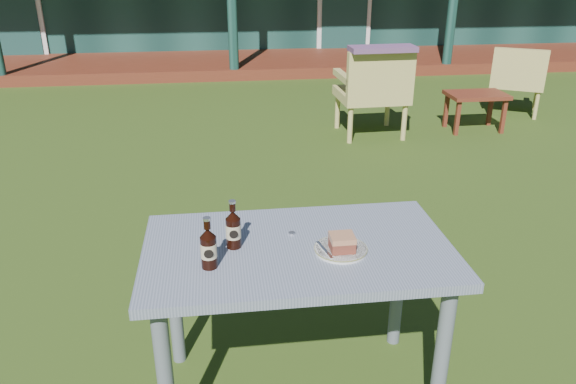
{
  "coord_description": "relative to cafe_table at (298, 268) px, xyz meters",
  "views": [
    {
      "loc": [
        -0.29,
        -3.5,
        1.78
      ],
      "look_at": [
        0.0,
        -1.3,
        0.82
      ],
      "focal_mm": 35.0,
      "sensor_mm": 36.0,
      "label": 1
    }
  ],
  "objects": [
    {
      "name": "cola_bottle_near",
      "position": [
        -0.25,
        0.03,
        0.18
      ],
      "size": [
        0.06,
        0.06,
        0.2
      ],
      "color": "black",
      "rests_on": "cafe_table"
    },
    {
      "name": "cola_bottle_far",
      "position": [
        -0.34,
        -0.11,
        0.18
      ],
      "size": [
        0.06,
        0.06,
        0.2
      ],
      "color": "black",
      "rests_on": "cafe_table"
    },
    {
      "name": "bottle_cap",
      "position": [
        -0.01,
        0.1,
        0.11
      ],
      "size": [
        0.03,
        0.03,
        0.01
      ],
      "primitive_type": "cylinder",
      "color": "silver",
      "rests_on": "cafe_table"
    },
    {
      "name": "armchair_right",
      "position": [
        3.15,
        4.11,
        -0.18
      ],
      "size": [
        0.76,
        0.75,
        0.77
      ],
      "color": "tan",
      "rests_on": "ground"
    },
    {
      "name": "cake_slice",
      "position": [
        0.16,
        -0.07,
        0.15
      ],
      "size": [
        0.09,
        0.09,
        0.06
      ],
      "color": "brown",
      "rests_on": "plate"
    },
    {
      "name": "side_table",
      "position": [
        2.41,
        3.57,
        -0.28
      ],
      "size": [
        0.6,
        0.4,
        0.4
      ],
      "color": "#5F2617",
      "rests_on": "ground"
    },
    {
      "name": "fork",
      "position": [
        0.09,
        -0.07,
        0.12
      ],
      "size": [
        0.04,
        0.14,
        0.0
      ],
      "primitive_type": "cube",
      "rotation": [
        0.0,
        0.0,
        0.22
      ],
      "color": "silver",
      "rests_on": "plate"
    },
    {
      "name": "armchair_left",
      "position": [
        1.28,
        3.5,
        -0.12
      ],
      "size": [
        0.68,
        0.64,
        0.89
      ],
      "color": "tan",
      "rests_on": "ground"
    },
    {
      "name": "floral_throw",
      "position": [
        1.29,
        3.32,
        0.3
      ],
      "size": [
        0.64,
        0.26,
        0.05
      ],
      "primitive_type": "cube",
      "rotation": [
        0.0,
        0.0,
        3.18
      ],
      "color": "#634067",
      "rests_on": "armchair_left"
    },
    {
      "name": "cafe_table",
      "position": [
        0.0,
        0.0,
        0.0
      ],
      "size": [
        1.2,
        0.7,
        0.72
      ],
      "color": "slate",
      "rests_on": "ground"
    },
    {
      "name": "ground",
      "position": [
        0.0,
        1.6,
        -0.62
      ],
      "size": [
        80.0,
        80.0,
        0.0
      ],
      "primitive_type": "plane",
      "color": "#334916"
    },
    {
      "name": "plate",
      "position": [
        0.16,
        -0.06,
        0.11
      ],
      "size": [
        0.2,
        0.2,
        0.01
      ],
      "color": "silver",
      "rests_on": "cafe_table"
    }
  ]
}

